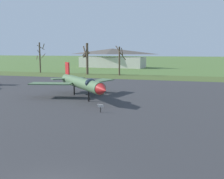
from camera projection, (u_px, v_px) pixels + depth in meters
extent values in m
cube|color=#333335|center=(132.00, 110.00, 29.00)|extent=(105.46, 60.53, 0.05)
cube|color=#455828|center=(164.00, 78.00, 63.45)|extent=(165.46, 12.00, 0.06)
cylinder|color=#4C6B47|center=(81.00, 83.00, 36.03)|extent=(9.81, 10.31, 1.47)
cone|color=#B21E1E|center=(103.00, 90.00, 29.74)|extent=(2.02, 2.02, 1.35)
cylinder|color=black|center=(66.00, 78.00, 41.92)|extent=(1.31, 1.30, 1.03)
ellipsoid|color=#19232D|center=(90.00, 83.00, 32.96)|extent=(1.14, 2.15, 1.08)
cube|color=#4C6B47|center=(51.00, 84.00, 36.31)|extent=(5.94, 3.23, 0.14)
cube|color=#4C6B47|center=(98.00, 81.00, 39.49)|extent=(3.53, 5.99, 0.14)
cube|color=#B21E1E|center=(67.00, 68.00, 40.92)|extent=(1.23, 1.29, 1.84)
cube|color=#4C6B47|center=(59.00, 79.00, 40.41)|extent=(2.55, 2.52, 0.14)
cube|color=#4C6B47|center=(76.00, 78.00, 41.66)|extent=(2.55, 2.52, 0.14)
cylinder|color=black|center=(89.00, 96.00, 33.76)|extent=(0.20, 0.20, 1.37)
cylinder|color=black|center=(74.00, 91.00, 38.71)|extent=(0.20, 0.20, 1.37)
cylinder|color=black|center=(100.00, 110.00, 27.81)|extent=(0.08, 0.08, 0.59)
cube|color=white|center=(100.00, 106.00, 27.74)|extent=(0.64, 0.26, 0.36)
cylinder|color=brown|center=(40.00, 58.00, 77.81)|extent=(0.41, 0.41, 8.81)
cylinder|color=brown|center=(37.00, 57.00, 77.69)|extent=(0.89, 1.67, 1.18)
cylinder|color=brown|center=(41.00, 47.00, 76.51)|extent=(1.54, 1.80, 1.36)
cylinder|color=brown|center=(39.00, 52.00, 77.13)|extent=(1.06, 0.29, 1.49)
cylinder|color=brown|center=(43.00, 56.00, 78.47)|extent=(2.07, 1.40, 1.43)
cylinder|color=brown|center=(43.00, 46.00, 77.79)|extent=(1.72, 1.95, 1.27)
cylinder|color=brown|center=(87.00, 59.00, 71.70)|extent=(0.64, 0.64, 8.44)
cylinder|color=brown|center=(86.00, 54.00, 72.20)|extent=(1.48, 1.58, 1.76)
cylinder|color=brown|center=(84.00, 50.00, 71.04)|extent=(1.42, 1.54, 2.18)
cylinder|color=brown|center=(87.00, 55.00, 72.23)|extent=(1.62, 0.96, 1.50)
cylinder|color=brown|center=(85.00, 53.00, 71.93)|extent=(0.81, 1.86, 1.59)
cylinder|color=brown|center=(119.00, 61.00, 68.87)|extent=(0.43, 0.43, 7.46)
cylinder|color=brown|center=(122.00, 52.00, 68.34)|extent=(0.19, 1.65, 2.35)
cylinder|color=brown|center=(123.00, 56.00, 67.87)|extent=(1.37, 2.17, 2.21)
cylinder|color=brown|center=(118.00, 49.00, 67.96)|extent=(1.40, 0.88, 1.66)
cube|color=beige|center=(112.00, 62.00, 103.02)|extent=(25.35, 10.95, 4.04)
pyramid|color=#4C4742|center=(112.00, 51.00, 102.42)|extent=(26.62, 11.50, 2.13)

